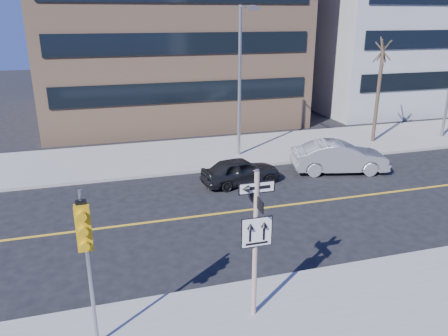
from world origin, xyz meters
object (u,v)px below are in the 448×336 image
object	(u,v)px
street_tree_west	(383,53)
streetlight_a	(241,73)
traffic_signal	(85,240)
parked_car_a	(241,171)
sign_pole	(256,237)
parked_car_b	(340,157)

from	to	relation	value
street_tree_west	streetlight_a	bearing A→B (deg)	-176.55
traffic_signal	street_tree_west	size ratio (longest dim) A/B	0.63
parked_car_a	sign_pole	bearing A→B (deg)	155.39
streetlight_a	parked_car_a	bearing A→B (deg)	-107.97
traffic_signal	street_tree_west	distance (m)	22.14
parked_car_a	street_tree_west	distance (m)	12.15
parked_car_a	parked_car_b	world-z (taller)	parked_car_b
traffic_signal	parked_car_a	xyz separation A→B (m)	(6.76, 9.61, -2.38)
sign_pole	parked_car_b	distance (m)	12.74
sign_pole	streetlight_a	size ratio (longest dim) A/B	0.51
sign_pole	street_tree_west	size ratio (longest dim) A/B	0.64
street_tree_west	traffic_signal	bearing A→B (deg)	-140.61
parked_car_b	parked_car_a	bearing A→B (deg)	105.65
sign_pole	street_tree_west	bearing A→B (deg)	46.74
streetlight_a	parked_car_b	bearing A→B (deg)	-41.03
traffic_signal	parked_car_a	bearing A→B (deg)	54.85
sign_pole	traffic_signal	xyz separation A→B (m)	(-4.00, -0.15, 0.59)
sign_pole	parked_car_a	distance (m)	10.02
sign_pole	street_tree_west	distance (m)	19.22
sign_pole	parked_car_a	bearing A→B (deg)	73.71
street_tree_west	parked_car_a	bearing A→B (deg)	-156.95
sign_pole	parked_car_b	bearing A→B (deg)	49.81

